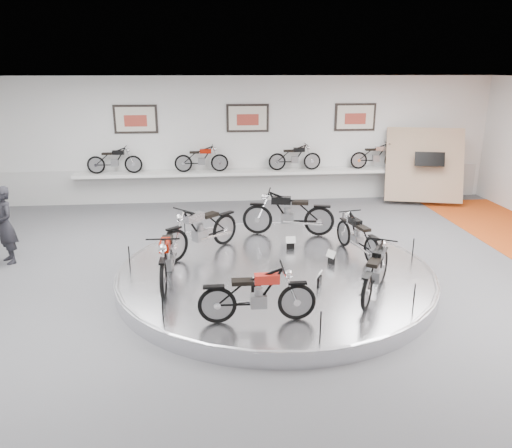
{
  "coord_description": "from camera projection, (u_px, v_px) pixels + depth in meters",
  "views": [
    {
      "loc": [
        -1.32,
        -9.09,
        4.2
      ],
      "look_at": [
        -0.36,
        0.6,
        1.16
      ],
      "focal_mm": 35.0,
      "sensor_mm": 36.0,
      "label": 1
    }
  ],
  "objects": [
    {
      "name": "poster_right",
      "position": [
        355.0,
        117.0,
        16.15
      ],
      "size": [
        1.35,
        0.06,
        0.88
      ],
      "primitive_type": "cube",
      "color": "beige",
      "rests_on": "wall_back"
    },
    {
      "name": "bike_a",
      "position": [
        358.0,
        235.0,
        10.8
      ],
      "size": [
        0.88,
        1.64,
        0.91
      ],
      "primitive_type": null,
      "rotation": [
        0.0,
        0.0,
        1.79
      ],
      "color": "black",
      "rests_on": "display_platform"
    },
    {
      "name": "bike_f",
      "position": [
        376.0,
        270.0,
        8.86
      ],
      "size": [
        1.32,
        1.67,
        0.95
      ],
      "primitive_type": null,
      "rotation": [
        0.0,
        0.0,
        7.31
      ],
      "color": "black",
      "rests_on": "display_platform"
    },
    {
      "name": "floor",
      "position": [
        277.0,
        287.0,
        10.01
      ],
      "size": [
        16.0,
        16.0,
        0.0
      ],
      "primitive_type": "plane",
      "color": "#525254",
      "rests_on": "ground"
    },
    {
      "name": "bike_b",
      "position": [
        288.0,
        213.0,
        12.09
      ],
      "size": [
        1.99,
        1.03,
        1.11
      ],
      "primitive_type": null,
      "rotation": [
        0.0,
        0.0,
        2.94
      ],
      "color": "black",
      "rests_on": "display_platform"
    },
    {
      "name": "display_platform",
      "position": [
        275.0,
        275.0,
        10.25
      ],
      "size": [
        6.4,
        6.4,
        0.3
      ],
      "primitive_type": "cylinder",
      "color": "silver",
      "rests_on": "floor"
    },
    {
      "name": "poster_left",
      "position": [
        136.0,
        119.0,
        15.49
      ],
      "size": [
        1.35,
        0.06,
        0.88
      ],
      "primitive_type": "cube",
      "color": "beige",
      "rests_on": "wall_back"
    },
    {
      "name": "poster_center",
      "position": [
        248.0,
        118.0,
        15.82
      ],
      "size": [
        1.35,
        0.06,
        0.88
      ],
      "primitive_type": "cube",
      "color": "beige",
      "rests_on": "wall_back"
    },
    {
      "name": "shelf_bike_d",
      "position": [
        376.0,
        157.0,
        16.35
      ],
      "size": [
        1.22,
        0.43,
        0.73
      ],
      "primitive_type": null,
      "color": "#A3A2A6",
      "rests_on": "shelf"
    },
    {
      "name": "shelf_bike_a",
      "position": [
        115.0,
        162.0,
        15.56
      ],
      "size": [
        1.22,
        0.43,
        0.73
      ],
      "primitive_type": null,
      "color": "black",
      "rests_on": "shelf"
    },
    {
      "name": "bike_c",
      "position": [
        201.0,
        229.0,
        10.88
      ],
      "size": [
        1.81,
        1.76,
        1.1
      ],
      "primitive_type": null,
      "rotation": [
        0.0,
        0.0,
        3.89
      ],
      "color": "#A3A2A6",
      "rests_on": "display_platform"
    },
    {
      "name": "bike_d",
      "position": [
        167.0,
        256.0,
        9.39
      ],
      "size": [
        0.65,
        1.77,
        1.03
      ],
      "primitive_type": null,
      "rotation": [
        0.0,
        0.0,
        4.69
      ],
      "color": "#8C1304",
      "rests_on": "display_platform"
    },
    {
      "name": "shelf_bike_b",
      "position": [
        201.0,
        160.0,
        15.81
      ],
      "size": [
        1.22,
        0.43,
        0.73
      ],
      "primitive_type": null,
      "color": "#8C1304",
      "rests_on": "shelf"
    },
    {
      "name": "platform_rim",
      "position": [
        275.0,
        269.0,
        10.22
      ],
      "size": [
        6.4,
        6.4,
        0.1
      ],
      "primitive_type": "torus",
      "color": "#B2B2BA",
      "rests_on": "display_platform"
    },
    {
      "name": "dado_band",
      "position": [
        248.0,
        184.0,
        16.48
      ],
      "size": [
        15.68,
        0.04,
        1.1
      ],
      "primitive_type": "cube",
      "color": "#BCBCBA",
      "rests_on": "floor"
    },
    {
      "name": "wall_back",
      "position": [
        248.0,
        140.0,
        16.07
      ],
      "size": [
        16.0,
        0.0,
        16.0
      ],
      "primitive_type": "plane",
      "rotation": [
        1.57,
        0.0,
        0.0
      ],
      "color": "silver",
      "rests_on": "floor"
    },
    {
      "name": "display_panel",
      "position": [
        424.0,
        165.0,
        15.96
      ],
      "size": [
        2.56,
        1.52,
        2.3
      ],
      "primitive_type": "cube",
      "rotation": [
        -0.35,
        0.0,
        -0.26
      ],
      "color": "#997661",
      "rests_on": "floor"
    },
    {
      "name": "bike_e",
      "position": [
        257.0,
        294.0,
        7.91
      ],
      "size": [
        1.61,
        0.58,
        0.95
      ],
      "primitive_type": null,
      "rotation": [
        0.0,
        0.0,
        6.28
      ],
      "color": "red",
      "rests_on": "display_platform"
    },
    {
      "name": "shelf_bike_c",
      "position": [
        295.0,
        159.0,
        16.1
      ],
      "size": [
        1.22,
        0.43,
        0.73
      ],
      "primitive_type": null,
      "color": "black",
      "rests_on": "shelf"
    },
    {
      "name": "shelf",
      "position": [
        249.0,
        172.0,
        16.08
      ],
      "size": [
        11.0,
        0.55,
        0.1
      ],
      "primitive_type": "cube",
      "color": "silver",
      "rests_on": "wall_back"
    },
    {
      "name": "ceiling",
      "position": [
        280.0,
        80.0,
        8.82
      ],
      "size": [
        16.0,
        16.0,
        0.0
      ],
      "primitive_type": "plane",
      "rotation": [
        3.14,
        0.0,
        0.0
      ],
      "color": "white",
      "rests_on": "wall_back"
    },
    {
      "name": "visitor",
      "position": [
        5.0,
        225.0,
        11.07
      ],
      "size": [
        0.72,
        0.76,
        1.75
      ],
      "primitive_type": "imported",
      "rotation": [
        0.0,
        0.0,
        -0.92
      ],
      "color": "black",
      "rests_on": "floor"
    }
  ]
}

